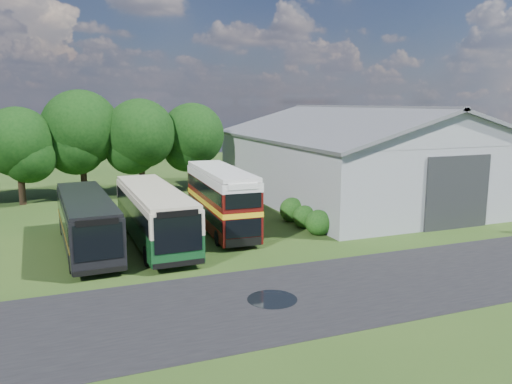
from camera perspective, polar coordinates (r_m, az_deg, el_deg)
name	(u,v)px	position (r m, az deg, el deg)	size (l,w,h in m)	color
ground	(276,274)	(25.39, 2.33, -9.32)	(120.00, 120.00, 0.00)	#223E13
asphalt_road	(360,286)	(24.27, 11.85, -10.48)	(60.00, 8.00, 0.02)	black
puddle	(272,300)	(22.27, 1.87, -12.20)	(2.20, 2.20, 0.01)	black
storage_shed	(359,152)	(45.40, 11.74, 4.55)	(18.80, 24.80, 8.15)	gray
tree_left_b	(18,142)	(45.66, -25.56, 5.17)	(5.78, 5.78, 8.16)	black
tree_mid	(81,129)	(46.80, -19.39, 6.83)	(6.80, 6.80, 9.60)	black
tree_right_a	(140,134)	(46.28, -13.08, 6.49)	(6.26, 6.26, 8.83)	black
tree_right_b	(193,135)	(48.04, -7.26, 6.51)	(5.98, 5.98, 8.45)	black
shrub_front	(318,234)	(32.91, 7.12, -4.81)	(1.70, 1.70, 1.70)	#194714
shrub_mid	(304,227)	(34.62, 5.55, -4.02)	(1.60, 1.60, 1.60)	#194714
shrub_back	(292,221)	(36.36, 4.13, -3.30)	(1.80, 1.80, 1.80)	#194714
bus_green_single	(154,214)	(30.97, -11.58, -2.47)	(3.13, 12.28, 3.37)	black
bus_maroon_double	(221,200)	(33.06, -4.01, -0.94)	(2.85, 9.88, 4.21)	black
bus_dark_single	(87,221)	(30.61, -18.78, -3.17)	(3.21, 11.60, 3.17)	black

